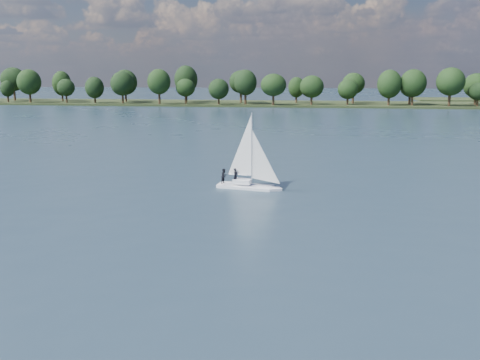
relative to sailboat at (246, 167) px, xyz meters
name	(u,v)px	position (x,y,z in m)	size (l,w,h in m)	color
ground	(308,135)	(6.58, 55.37, -2.63)	(700.00, 700.00, 0.00)	#233342
far_shore	(312,105)	(6.58, 167.37, -2.63)	(660.00, 40.00, 1.50)	black
sailboat	(246,167)	(0.00, 0.00, 0.00)	(7.40, 3.37, 9.41)	white
treeline	(259,85)	(-15.59, 163.75, 5.47)	(563.17, 73.46, 17.95)	black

